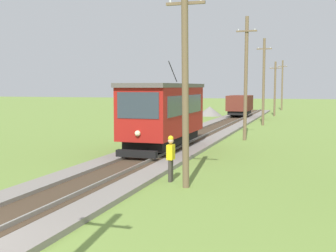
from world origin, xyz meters
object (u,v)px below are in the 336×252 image
Objects in this scene: utility_pole_mid at (246,77)px; gravel_pile at (210,111)px; red_tram at (164,113)px; track_worker at (171,156)px; utility_pole_far at (264,81)px; freight_car at (240,105)px; utility_pole_near_tram at (185,82)px; utility_pole_distant at (275,88)px; utility_pole_horizon at (282,85)px.

utility_pole_mid is 2.66× the size of gravel_pile.
track_worker is at bearing -70.05° from red_tram.
utility_pole_far is at bearing 90.00° from utility_pole_mid.
freight_car is at bearing 90.01° from red_tram.
track_worker is at bearing 131.66° from utility_pole_near_tram.
utility_pole_near_tram is at bearing -84.47° from freight_car.
utility_pole_mid reaches higher than track_worker.
utility_pole_far reaches higher than freight_car.
utility_pole_distant reaches higher than track_worker.
freight_car is 0.64× the size of utility_pole_far.
red_tram is 47.93m from utility_pole_horizon.
utility_pole_near_tram is at bearing -90.00° from utility_pole_distant.
red_tram is 1.15× the size of utility_pole_near_tram.
freight_car is 0.62× the size of utility_pole_mid.
utility_pole_far is (0.00, 27.51, 0.35)m from utility_pole_near_tram.
utility_pole_near_tram is 0.97× the size of utility_pole_horizon.
freight_car is 0.70× the size of utility_pole_near_tram.
utility_pole_distant reaches higher than freight_car.
utility_pole_near_tram is 4.17× the size of track_worker.
freight_car is 6.65m from utility_pole_distant.
utility_pole_horizon is (-0.00, 28.58, -0.22)m from utility_pole_far.
utility_pole_near_tram is 27.51m from utility_pole_far.
red_tram is 27.94m from freight_car.
freight_car is 36.49m from utility_pole_near_tram.
utility_pole_distant is at bearing 15.98° from gravel_pile.
utility_pole_distant is (3.51, 5.32, 1.90)m from freight_car.
utility_pole_near_tram is at bearing -67.14° from red_tram.
utility_pole_mid is at bearing 63.74° from red_tram.
utility_pole_mid is (3.51, 7.11, 2.10)m from red_tram.
utility_pole_near_tram is 1.10× the size of utility_pole_distant.
utility_pole_distant is 3.77× the size of track_worker.
red_tram is 4.79× the size of track_worker.
utility_pole_near_tram reaches higher than track_worker.
utility_pole_far is at bearing -91.11° from track_worker.
track_worker is (-0.82, 0.93, -2.83)m from utility_pole_near_tram.
utility_pole_mid reaches higher than red_tram.
red_tram is at bearing -89.99° from freight_car.
utility_pole_mid is 1.25× the size of utility_pole_distant.
utility_pole_distant is (0.00, 14.06, -0.70)m from utility_pole_far.
freight_car is 9.77m from utility_pole_far.
utility_pole_mid reaches higher than freight_car.
utility_pole_horizon is at bearing 90.00° from utility_pole_near_tram.
track_worker is (-0.82, -40.64, -2.47)m from utility_pole_distant.
red_tram is 19.61m from utility_pole_far.
utility_pole_near_tram is (3.51, -36.25, 2.25)m from freight_car.
red_tram is at bearing -116.26° from utility_pole_mid.
track_worker is at bearing -79.81° from gravel_pile.
utility_pole_mid reaches higher than utility_pole_far.
red_tram is 9.17m from utility_pole_near_tram.
gravel_pile is (-4.22, 31.03, -1.59)m from red_tram.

